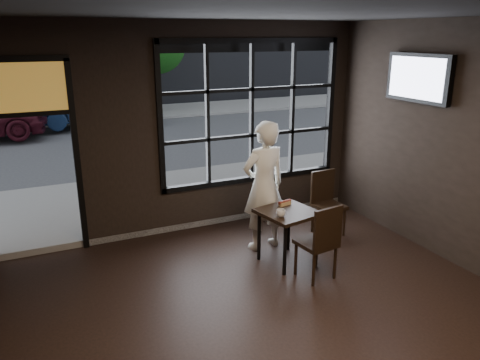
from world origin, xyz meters
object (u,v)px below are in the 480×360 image
navy_car (94,104)px  cafe_table (287,236)px  man (264,186)px  chair_near (316,241)px

navy_car → cafe_table: bearing=-176.0°
man → navy_car: (-0.87, 10.46, -0.16)m
cafe_table → chair_near: 0.54m
cafe_table → navy_car: (-0.95, 11.02, 0.41)m
cafe_table → navy_car: navy_car is taller
cafe_table → navy_car: bearing=83.7°
chair_near → navy_car: (-1.07, 11.53, 0.28)m
cafe_table → chair_near: bearing=-87.5°
cafe_table → man: 0.79m
man → chair_near: bearing=95.1°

